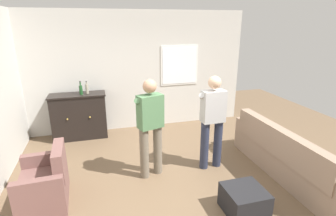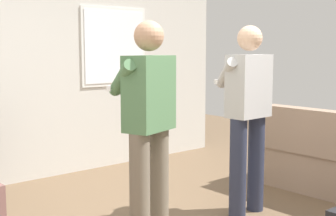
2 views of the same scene
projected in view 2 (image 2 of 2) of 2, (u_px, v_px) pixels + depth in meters
wall_back_with_window at (42, 56)px, 5.30m from camera, size 5.20×0.15×2.80m
person_standing_left at (148, 123)px, 3.45m from camera, size 0.53×0.52×1.68m
person_standing_right at (247, 110)px, 4.13m from camera, size 0.56×0.48×1.68m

